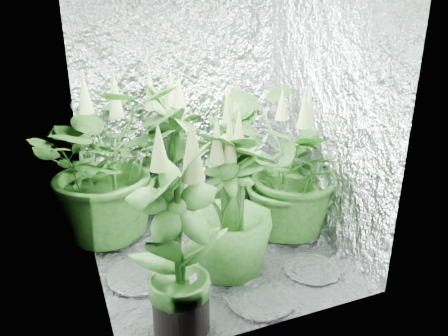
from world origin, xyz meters
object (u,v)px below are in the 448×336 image
circulation_fan (253,187)px  plant_c (229,155)px  plant_b (173,155)px  plant_d (231,206)px  plant_e (290,169)px  plant_f (178,243)px  plant_a (106,163)px

circulation_fan → plant_c: bearing=-169.5°
plant_b → plant_c: (0.48, 0.02, -0.07)m
plant_b → plant_d: plant_b is taller
plant_e → plant_f: plant_f is taller
plant_c → plant_e: size_ratio=0.92×
plant_a → plant_d: size_ratio=1.17×
plant_d → plant_c: bearing=67.8°
plant_d → plant_f: (-0.44, -0.37, 0.04)m
plant_c → plant_f: 1.51m
plant_e → circulation_fan: bearing=88.8°
plant_e → plant_a: bearing=158.5°
plant_c → circulation_fan: (0.22, -0.00, -0.32)m
plant_e → plant_f: 1.21m
plant_e → circulation_fan: size_ratio=2.95×
plant_b → plant_e: bearing=-40.2°
plant_c → circulation_fan: 0.39m
plant_a → circulation_fan: size_ratio=3.23×
plant_b → plant_f: (-0.33, -1.25, -0.02)m
plant_b → plant_c: size_ratio=1.15×
plant_d → circulation_fan: size_ratio=2.76×
plant_a → plant_b: 0.53m
plant_b → circulation_fan: bearing=1.5°
plant_a → plant_f: 1.15m
plant_d → plant_e: 0.65m
plant_a → plant_d: plant_a is taller
plant_e → circulation_fan: plant_e is taller
plant_e → plant_b: bearing=139.8°
plant_a → circulation_fan: (1.23, 0.13, -0.43)m
plant_d → circulation_fan: plant_d is taller
plant_f → plant_c: bearing=57.4°
plant_a → plant_e: 1.31m
plant_c → plant_f: plant_f is taller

